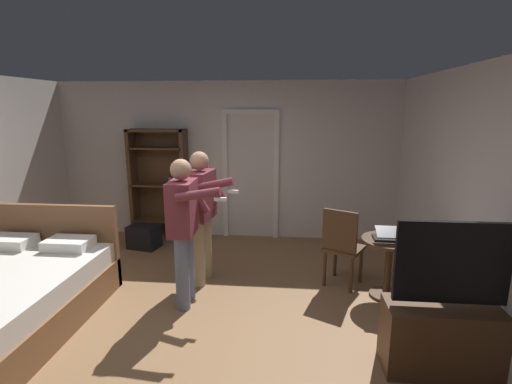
% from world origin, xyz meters
% --- Properties ---
extents(ground_plane, '(6.17, 6.17, 0.00)m').
position_xyz_m(ground_plane, '(0.00, 0.00, 0.00)').
color(ground_plane, olive).
extents(wall_back, '(5.85, 0.12, 2.58)m').
position_xyz_m(wall_back, '(0.00, 2.83, 1.29)').
color(wall_back, silver).
rests_on(wall_back, ground_plane).
extents(wall_right, '(0.12, 5.78, 2.58)m').
position_xyz_m(wall_right, '(2.86, 0.00, 1.29)').
color(wall_right, silver).
rests_on(wall_right, ground_plane).
extents(doorway_frame, '(0.93, 0.08, 2.13)m').
position_xyz_m(doorway_frame, '(0.41, 2.75, 1.22)').
color(doorway_frame, white).
rests_on(doorway_frame, ground_plane).
extents(bed, '(1.63, 2.05, 1.02)m').
position_xyz_m(bed, '(-1.81, -0.16, 0.30)').
color(bed, brown).
rests_on(bed, ground_plane).
extents(bookshelf, '(0.94, 0.32, 1.82)m').
position_xyz_m(bookshelf, '(-1.09, 2.61, 0.99)').
color(bookshelf, '#4C331E').
rests_on(bookshelf, ground_plane).
extents(tv_flatscreen, '(1.23, 0.40, 1.31)m').
position_xyz_m(tv_flatscreen, '(2.50, -0.48, 0.38)').
color(tv_flatscreen, '#4C331E').
rests_on(tv_flatscreen, ground_plane).
extents(side_table, '(0.64, 0.64, 0.70)m').
position_xyz_m(side_table, '(2.22, 0.80, 0.47)').
color(side_table, '#4C331E').
rests_on(side_table, ground_plane).
extents(laptop, '(0.33, 0.33, 0.17)m').
position_xyz_m(laptop, '(2.19, 0.76, 0.75)').
color(laptop, black).
rests_on(laptop, side_table).
extents(bottle_on_table, '(0.06, 0.06, 0.24)m').
position_xyz_m(bottle_on_table, '(2.36, 0.72, 0.80)').
color(bottle_on_table, black).
rests_on(bottle_on_table, side_table).
extents(wooden_chair, '(0.57, 0.57, 0.99)m').
position_xyz_m(wooden_chair, '(1.71, 1.00, 0.54)').
color(wooden_chair, '#4C331E').
rests_on(wooden_chair, ground_plane).
extents(person_blue_shirt, '(0.66, 0.58, 1.64)m').
position_xyz_m(person_blue_shirt, '(-0.06, 0.42, 0.95)').
color(person_blue_shirt, slate).
rests_on(person_blue_shirt, ground_plane).
extents(person_striped_shirt, '(0.68, 0.68, 1.65)m').
position_xyz_m(person_striped_shirt, '(0.00, 0.98, 0.96)').
color(person_striped_shirt, tan).
rests_on(person_striped_shirt, ground_plane).
extents(suitcase_dark, '(0.52, 0.42, 0.36)m').
position_xyz_m(suitcase_dark, '(-1.20, 2.06, 0.18)').
color(suitcase_dark, black).
rests_on(suitcase_dark, ground_plane).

